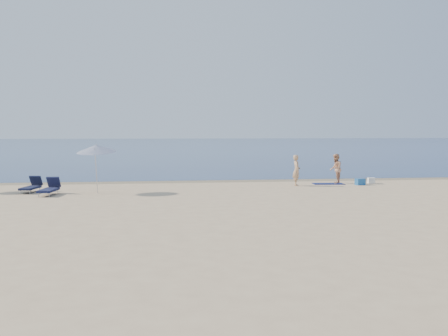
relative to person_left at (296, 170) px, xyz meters
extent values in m
plane|color=#D0B38A|center=(-2.87, -16.23, -0.82)|extent=(160.00, 160.00, 0.00)
cube|color=navy|center=(-2.87, 83.77, -0.82)|extent=(240.00, 160.00, 0.01)
cube|color=#847254|center=(-2.87, 3.17, -0.82)|extent=(240.00, 1.60, 0.00)
imported|color=tan|center=(0.00, 0.00, 0.00)|extent=(0.44, 0.63, 1.65)
imported|color=tan|center=(2.49, 0.90, 0.00)|extent=(0.87, 0.97, 1.65)
cube|color=#0E174A|center=(1.99, 0.66, -0.81)|extent=(1.76, 1.09, 0.03)
cube|color=white|center=(4.51, 0.74, -0.67)|extent=(0.40, 0.35, 0.31)
cube|color=#1D5A9D|center=(3.52, -0.11, -0.65)|extent=(0.55, 0.45, 0.35)
cylinder|color=silver|center=(-10.25, -2.31, 0.21)|extent=(0.13, 0.31, 2.16)
cone|color=white|center=(-10.25, -2.04, 1.28)|extent=(2.32, 2.34, 0.56)
sphere|color=silver|center=(-10.25, -2.04, 1.47)|extent=(0.06, 0.06, 0.06)
cube|color=#131834|center=(-13.41, -1.46, -0.60)|extent=(0.82, 1.61, 0.10)
cube|color=#131834|center=(-13.28, -0.71, -0.31)|extent=(0.62, 0.47, 0.50)
cylinder|color=#A5A5AD|center=(-13.19, -1.50, -0.71)|extent=(0.03, 0.03, 0.22)
cube|color=#161B3E|center=(-12.37, -2.72, -0.59)|extent=(0.81, 1.68, 0.11)
cube|color=#161B3E|center=(-12.25, -1.92, -0.29)|extent=(0.64, 0.47, 0.52)
cylinder|color=#A5A5AD|center=(-12.13, -2.75, -0.71)|extent=(0.03, 0.03, 0.24)
camera|label=1|loc=(-7.99, -28.97, 2.15)|focal=45.00mm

